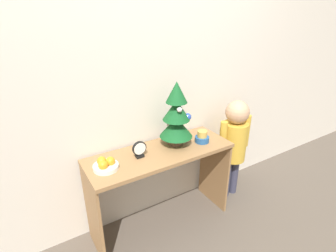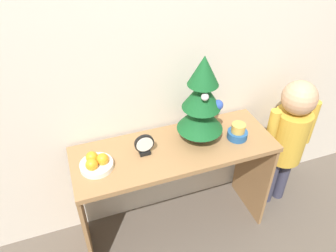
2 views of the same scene
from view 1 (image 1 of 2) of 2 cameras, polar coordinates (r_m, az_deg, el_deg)
The scene contains 8 objects.
ground_plane at distance 2.35m, azimuth 1.39°, elevation -23.22°, with size 12.00×12.00×0.00m, color brown.
back_wall at distance 2.06m, azimuth -5.41°, elevation 10.48°, with size 7.00×0.05×2.50m, color beige.
console_table at distance 2.13m, azimuth -1.57°, elevation -9.39°, with size 1.16×0.42×0.72m.
mini_tree at distance 2.03m, azimuth 1.85°, elevation 2.32°, with size 0.26×0.26×0.53m.
fruit_bowl at distance 1.87m, azimuth -13.45°, elevation -8.21°, with size 0.18×0.18×0.08m.
singing_bowl at distance 2.19m, azimuth 7.42°, elevation -2.48°, with size 0.12×0.12×0.10m.
desk_clock at distance 1.95m, azimuth -6.23°, elevation -5.13°, with size 0.11×0.04×0.13m.
child_figure at distance 2.53m, azimuth 14.26°, elevation -2.71°, with size 0.36×0.23×1.00m.
Camera 1 is at (-0.88, -1.33, 1.73)m, focal length 28.00 mm.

